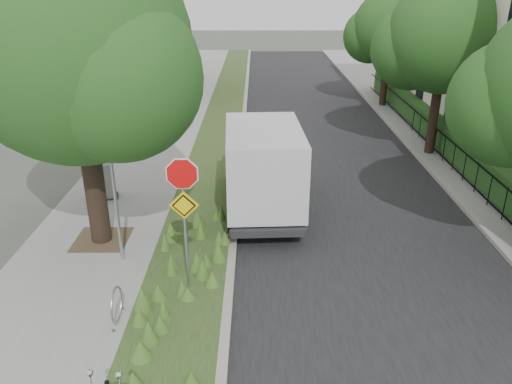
% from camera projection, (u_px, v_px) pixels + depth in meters
% --- Properties ---
extents(ground, '(120.00, 120.00, 0.00)m').
position_uv_depth(ground, '(251.00, 307.00, 10.77)').
color(ground, '#4C5147').
rests_on(ground, ground).
extents(sidewalk_near, '(3.50, 60.00, 0.12)m').
position_uv_depth(sidewalk_near, '(147.00, 154.00, 19.92)').
color(sidewalk_near, gray).
rests_on(sidewalk_near, ground).
extents(verge, '(2.00, 60.00, 0.12)m').
position_uv_depth(verge, '(216.00, 154.00, 19.92)').
color(verge, '#283F1B').
rests_on(verge, ground).
extents(kerb_near, '(0.20, 60.00, 0.13)m').
position_uv_depth(kerb_near, '(241.00, 153.00, 19.92)').
color(kerb_near, '#9E9991').
rests_on(kerb_near, ground).
extents(road, '(7.00, 60.00, 0.01)m').
position_uv_depth(road, '(328.00, 155.00, 19.94)').
color(road, black).
rests_on(road, ground).
extents(kerb_far, '(0.20, 60.00, 0.13)m').
position_uv_depth(kerb_far, '(416.00, 153.00, 19.91)').
color(kerb_far, '#9E9991').
rests_on(kerb_far, ground).
extents(footpath_far, '(3.20, 60.00, 0.12)m').
position_uv_depth(footpath_far, '(458.00, 154.00, 19.92)').
color(footpath_far, gray).
rests_on(footpath_far, ground).
extents(street_tree_main, '(6.21, 5.54, 7.66)m').
position_uv_depth(street_tree_main, '(74.00, 60.00, 11.48)').
color(street_tree_main, black).
rests_on(street_tree_main, ground).
extents(bare_post, '(0.08, 0.08, 4.00)m').
position_uv_depth(bare_post, '(114.00, 185.00, 11.58)').
color(bare_post, '#A5A8AD').
rests_on(bare_post, ground).
extents(bike_hoop, '(0.06, 0.78, 0.77)m').
position_uv_depth(bike_hoop, '(116.00, 305.00, 10.02)').
color(bike_hoop, '#A5A8AD').
rests_on(bike_hoop, ground).
extents(sign_assembly, '(0.94, 0.08, 3.22)m').
position_uv_depth(sign_assembly, '(184.00, 198.00, 10.38)').
color(sign_assembly, '#A5A8AD').
rests_on(sign_assembly, ground).
extents(fence_far, '(0.04, 24.00, 1.00)m').
position_uv_depth(fence_far, '(435.00, 139.00, 19.67)').
color(fence_far, black).
rests_on(fence_far, ground).
extents(hedge_far, '(1.00, 24.00, 1.10)m').
position_uv_depth(hedge_far, '(453.00, 139.00, 19.67)').
color(hedge_far, '#1E4117').
rests_on(hedge_far, footpath_far).
extents(brick_building, '(9.40, 10.40, 8.30)m').
position_uv_depth(brick_building, '(93.00, 20.00, 29.28)').
color(brick_building, maroon).
rests_on(brick_building, ground).
extents(far_tree_b, '(4.83, 4.31, 6.56)m').
position_uv_depth(far_tree_b, '(442.00, 42.00, 18.25)').
color(far_tree_b, black).
rests_on(far_tree_b, ground).
extents(far_tree_c, '(4.37, 3.89, 5.93)m').
position_uv_depth(far_tree_c, '(388.00, 31.00, 25.75)').
color(far_tree_c, black).
rests_on(far_tree_c, ground).
extents(box_truck, '(2.27, 5.23, 2.32)m').
position_uv_depth(box_truck, '(263.00, 164.00, 14.63)').
color(box_truck, '#262628').
rests_on(box_truck, ground).
extents(utility_cabinet, '(0.97, 0.77, 1.13)m').
position_uv_depth(utility_cabinet, '(103.00, 182.00, 15.61)').
color(utility_cabinet, '#262628').
rests_on(utility_cabinet, ground).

